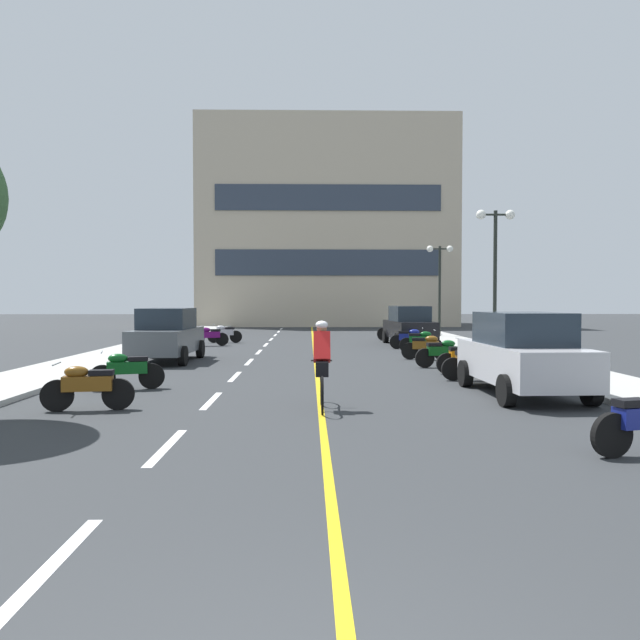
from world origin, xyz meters
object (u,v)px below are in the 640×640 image
motorcycle_5 (466,357)px  motorcycle_9 (410,338)px  parked_car_far (409,325)px  motorcycle_10 (210,336)px  motorcycle_13 (393,330)px  motorcycle_3 (127,370)px  cyclist_rider (322,363)px  motorcycle_12 (394,332)px  motorcycle_8 (421,341)px  motorcycle_2 (87,386)px  motorcycle_4 (474,362)px  motorcycle_7 (426,346)px  street_lamp_mid (495,249)px  motorcycle_6 (442,352)px  parked_car_near (522,354)px  motorcycle_11 (224,333)px  street_lamp_far (440,270)px  parked_car_mid (167,335)px

motorcycle_5 → motorcycle_9: same height
parked_car_far → motorcycle_10: (-9.25, -0.57, -0.44)m
motorcycle_13 → motorcycle_5: bearing=-90.4°
motorcycle_3 → cyclist_rider: size_ratio=0.94×
motorcycle_10 → motorcycle_12: size_ratio=1.01×
motorcycle_5 → motorcycle_8: same height
motorcycle_2 → motorcycle_13: same height
parked_car_far → motorcycle_4: (-0.41, -12.79, -0.44)m
motorcycle_3 → motorcycle_2: bearing=-88.7°
cyclist_rider → motorcycle_7: bearing=68.2°
motorcycle_3 → motorcycle_8: size_ratio=0.97×
street_lamp_mid → motorcycle_3: size_ratio=3.24×
motorcycle_7 → motorcycle_6: bearing=-89.1°
motorcycle_7 → motorcycle_12: bearing=88.4°
street_lamp_mid → motorcycle_6: street_lamp_mid is taller
parked_car_near → motorcycle_5: (-0.21, 3.91, -0.44)m
motorcycle_13 → motorcycle_10: bearing=-150.3°
motorcycle_3 → motorcycle_9: (8.57, 11.83, 0.00)m
motorcycle_8 → motorcycle_3: bearing=-131.1°
parked_car_far → motorcycle_7: (-0.61, -7.26, -0.44)m
parked_car_far → motorcycle_8: bearing=-93.2°
motorcycle_3 → motorcycle_11: size_ratio=0.97×
street_lamp_far → motorcycle_4: street_lamp_far is taller
street_lamp_mid → motorcycle_2: size_ratio=3.17×
motorcycle_9 → motorcycle_13: bearing=88.1°
street_lamp_mid → motorcycle_8: bearing=153.0°
motorcycle_8 → motorcycle_13: 8.93m
parked_car_far → motorcycle_9: (-0.38, -2.48, -0.44)m
motorcycle_10 → cyclist_rider: 17.02m
motorcycle_3 → motorcycle_12: size_ratio=1.01×
parked_car_far → motorcycle_6: size_ratio=2.54×
parked_car_mid → cyclist_rider: size_ratio=2.39×
motorcycle_7 → motorcycle_2: bearing=-130.4°
motorcycle_3 → motorcycle_10: bearing=91.2°
motorcycle_4 → motorcycle_9: size_ratio=1.00×
motorcycle_11 → street_lamp_mid: bearing=-32.7°
street_lamp_far → cyclist_rider: street_lamp_far is taller
parked_car_far → motorcycle_10: parked_car_far is taller
motorcycle_11 → motorcycle_8: bearing=-34.3°
motorcycle_6 → motorcycle_8: same height
street_lamp_far → motorcycle_12: (-2.84, -2.17, -3.31)m
parked_car_far → motorcycle_5: size_ratio=2.53×
parked_car_far → motorcycle_4: parked_car_far is taller
motorcycle_6 → cyclist_rider: cyclist_rider is taller
street_lamp_far → parked_car_near: bearing=-97.2°
motorcycle_2 → motorcycle_12: bearing=66.8°
motorcycle_5 → motorcycle_7: same height
parked_car_near → motorcycle_9: parked_car_near is taller
parked_car_far → motorcycle_11: parked_car_far is taller
motorcycle_6 → parked_car_far: bearing=86.7°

